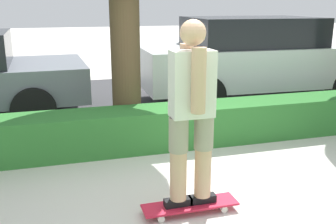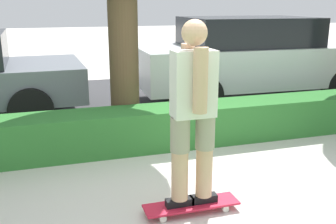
{
  "view_description": "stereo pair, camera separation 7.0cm",
  "coord_description": "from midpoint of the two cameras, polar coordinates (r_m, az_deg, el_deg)",
  "views": [
    {
      "loc": [
        -1.14,
        -3.31,
        1.9
      ],
      "look_at": [
        -0.01,
        0.6,
        0.76
      ],
      "focal_mm": 42.0,
      "sensor_mm": 36.0,
      "label": 1
    },
    {
      "loc": [
        -1.21,
        -3.29,
        1.9
      ],
      "look_at": [
        -0.01,
        0.6,
        0.76
      ],
      "focal_mm": 42.0,
      "sensor_mm": 36.0,
      "label": 2
    }
  ],
  "objects": [
    {
      "name": "ground_plane",
      "position": [
        3.98,
        2.22,
        -12.92
      ],
      "size": [
        60.0,
        60.0,
        0.0
      ],
      "primitive_type": "plane",
      "color": "beige"
    },
    {
      "name": "street_asphalt",
      "position": [
        7.82,
        -7.98,
        1.38
      ],
      "size": [
        15.86,
        5.0,
        0.01
      ],
      "color": "#38383A",
      "rests_on": "ground_plane"
    },
    {
      "name": "hedge_row",
      "position": [
        5.29,
        -3.48,
        -2.38
      ],
      "size": [
        15.86,
        0.6,
        0.54
      ],
      "color": "#2D702D",
      "rests_on": "ground_plane"
    },
    {
      "name": "skateboard",
      "position": [
        3.78,
        2.88,
        -13.34
      ],
      "size": [
        0.9,
        0.24,
        0.08
      ],
      "color": "red",
      "rests_on": "ground_plane"
    },
    {
      "name": "skater_person",
      "position": [
        3.44,
        3.09,
        0.13
      ],
      "size": [
        0.5,
        0.43,
        1.68
      ],
      "color": "black",
      "rests_on": "skateboard"
    },
    {
      "name": "parked_car_middle",
      "position": [
        8.02,
        11.66,
        7.83
      ],
      "size": [
        4.66,
        2.1,
        1.64
      ],
      "rotation": [
        0.0,
        0.0,
        -0.03
      ],
      "color": "silver",
      "rests_on": "ground_plane"
    }
  ]
}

